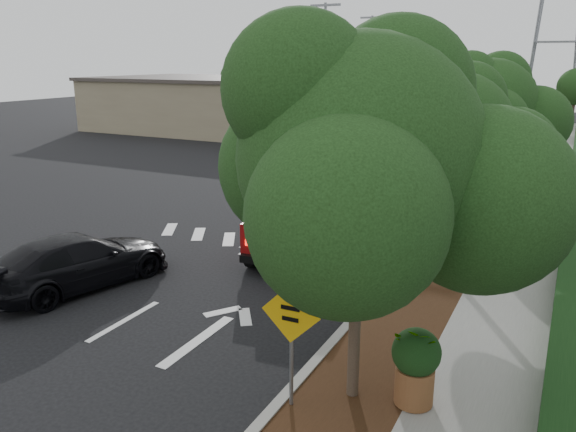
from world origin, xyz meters
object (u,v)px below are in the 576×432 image
Objects in this scene: black_suv_oncoming at (79,261)px; speed_hump_sign at (291,329)px; silver_suv_ahead at (343,186)px; red_jeep at (295,221)px.

black_suv_oncoming is 7.61m from speed_hump_sign.
black_suv_oncoming is at bearing -125.58° from silver_suv_ahead.
speed_hump_sign is (4.30, -13.14, 0.77)m from silver_suv_ahead.
red_jeep reaches higher than black_suv_oncoming.
speed_hump_sign is at bearing -92.45° from silver_suv_ahead.
red_jeep is 1.87× the size of speed_hump_sign.
speed_hump_sign reaches higher than red_jeep.
silver_suv_ahead is 2.43× the size of speed_hump_sign.
black_suv_oncoming is (-2.91, -10.85, -0.05)m from silver_suv_ahead.
silver_suv_ahead is (-0.93, 6.19, -0.29)m from red_jeep.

